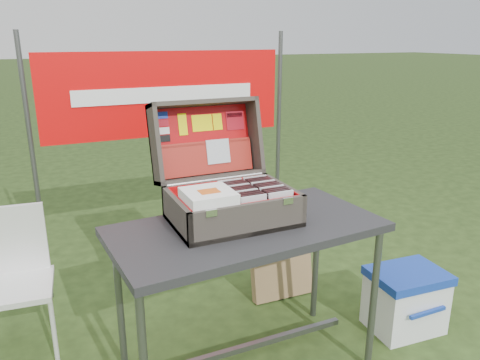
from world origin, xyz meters
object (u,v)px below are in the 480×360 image
chair (15,290)px  cardboard_box (281,265)px  suitcase (227,165)px  table (247,299)px  cooler (405,300)px

chair → cardboard_box: (1.57, -0.02, -0.18)m
suitcase → cardboard_box: (0.56, 0.42, -0.85)m
table → chair: 1.20m
cooler → cardboard_box: size_ratio=0.96×
table → cardboard_box: 0.78m
cooler → cardboard_box: 0.79m
suitcase → chair: (-1.01, 0.44, -0.67)m
suitcase → chair: bearing=156.4°
suitcase → cooler: (1.04, -0.20, -0.89)m
cardboard_box → chair: bearing=-179.0°
suitcase → chair: 1.29m
suitcase → table: bearing=-71.6°
suitcase → cardboard_box: suitcase is taller
cooler → table: bearing=179.9°
cooler → chair: bearing=166.4°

